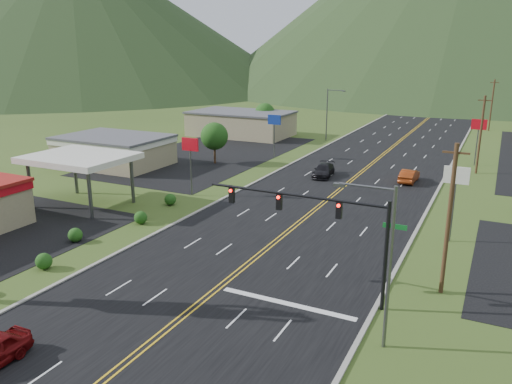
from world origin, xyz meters
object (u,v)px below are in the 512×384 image
at_px(traffic_signal, 323,218).
at_px(car_red_far, 409,176).
at_px(gas_canopy, 80,159).
at_px(streetlight_west, 329,111).
at_px(streetlight_east, 384,257).
at_px(car_dark_mid, 324,171).

distance_m(traffic_signal, car_red_far, 32.73).
bearing_deg(traffic_signal, gas_canopy, 164.30).
relative_size(streetlight_west, car_red_far, 1.88).
xyz_separation_m(streetlight_east, gas_canopy, (-33.18, 12.00, -0.31)).
distance_m(gas_canopy, car_red_far, 37.72).
xyz_separation_m(traffic_signal, streetlight_west, (-18.16, 56.00, -0.15)).
distance_m(car_dark_mid, car_red_far, 10.38).
relative_size(streetlight_east, car_dark_mid, 1.69).
relative_size(traffic_signal, car_dark_mid, 2.46).
bearing_deg(traffic_signal, car_dark_mid, 108.52).
relative_size(gas_canopy, car_dark_mid, 1.88).
distance_m(streetlight_east, car_red_far, 36.97).
bearing_deg(gas_canopy, car_dark_mid, 50.94).
bearing_deg(car_dark_mid, streetlight_west, 100.22).
relative_size(streetlight_east, streetlight_west, 1.00).
distance_m(traffic_signal, car_dark_mid, 32.50).
distance_m(streetlight_west, car_red_far, 30.09).
relative_size(streetlight_east, car_red_far, 1.88).
relative_size(streetlight_east, gas_canopy, 0.90).
relative_size(streetlight_west, car_dark_mid, 1.69).
xyz_separation_m(traffic_signal, car_red_far, (-0.02, 32.41, -4.54)).
distance_m(streetlight_west, gas_canopy, 49.10).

